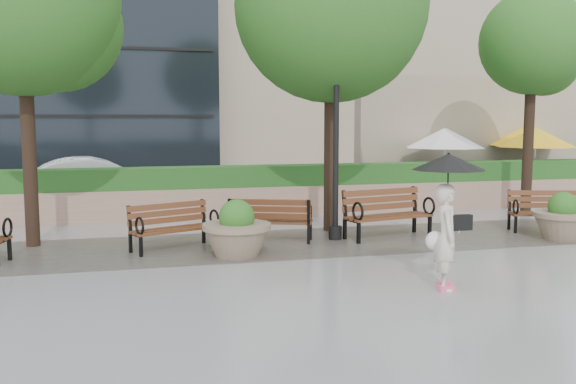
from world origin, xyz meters
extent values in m
plane|color=gray|center=(0.00, 0.00, 0.00)|extent=(100.00, 100.00, 0.00)
cube|color=#383330|center=(0.00, 3.00, 0.01)|extent=(28.00, 3.20, 0.01)
cube|color=tan|center=(0.00, 7.00, 0.40)|extent=(24.00, 0.80, 0.80)
cube|color=#194D1A|center=(0.00, 7.00, 1.08)|extent=(24.00, 0.75, 0.55)
cube|color=tan|center=(9.50, 10.00, 2.00)|extent=(10.00, 0.60, 4.00)
cube|color=#194D1A|center=(9.00, 7.80, 0.45)|extent=(8.00, 0.50, 0.90)
cube|color=black|center=(0.00, 11.00, 0.00)|extent=(40.00, 7.00, 0.00)
torus|color=black|center=(-5.05, 2.66, 0.62)|extent=(0.14, 0.37, 0.37)
cube|color=#592C19|center=(-2.01, 2.90, 0.42)|extent=(1.79, 1.15, 0.05)
cube|color=#592C19|center=(-2.12, 3.14, 0.72)|extent=(1.64, 0.78, 0.41)
cube|color=black|center=(-2.03, 2.92, 0.22)|extent=(1.83, 1.24, 0.44)
torus|color=black|center=(-2.70, 2.42, 0.59)|extent=(0.18, 0.35, 0.35)
torus|color=black|center=(-1.20, 3.05, 0.59)|extent=(0.18, 0.35, 0.35)
cube|color=#592C19|center=(0.05, 3.33, 0.43)|extent=(1.83, 1.12, 0.05)
cube|color=#592C19|center=(-0.04, 3.07, 0.73)|extent=(1.68, 0.74, 0.41)
cube|color=black|center=(0.04, 3.30, 0.22)|extent=(1.86, 1.22, 0.45)
torus|color=black|center=(0.89, 3.19, 0.60)|extent=(0.18, 0.35, 0.36)
torus|color=black|center=(-0.65, 3.79, 0.60)|extent=(0.18, 0.35, 0.36)
cube|color=#592C19|center=(2.62, 3.01, 0.48)|extent=(2.06, 1.00, 0.05)
cube|color=#592C19|center=(2.56, 3.31, 0.82)|extent=(1.96, 0.55, 0.46)
cube|color=black|center=(2.62, 3.04, 0.25)|extent=(2.08, 1.11, 0.51)
torus|color=black|center=(1.75, 2.62, 0.68)|extent=(0.14, 0.41, 0.41)
torus|color=black|center=(3.58, 3.02, 0.68)|extent=(0.14, 0.41, 0.41)
cube|color=#592C19|center=(6.51, 2.80, 0.43)|extent=(1.84, 1.00, 0.05)
cube|color=#592C19|center=(6.59, 3.06, 0.73)|extent=(1.73, 0.61, 0.41)
cube|color=black|center=(6.52, 2.82, 0.23)|extent=(1.87, 1.09, 0.45)
torus|color=black|center=(5.67, 2.86, 0.61)|extent=(0.15, 0.36, 0.36)
cylinder|color=#7F6B56|center=(-0.91, 2.01, 0.58)|extent=(1.31, 1.31, 0.11)
sphere|color=#194D16|center=(-0.91, 2.01, 0.76)|extent=(0.68, 0.68, 0.68)
cylinder|color=#7F6B56|center=(6.20, 1.93, 0.55)|extent=(1.24, 1.24, 0.10)
sphere|color=#194D16|center=(6.20, 1.93, 0.72)|extent=(0.64, 0.64, 0.64)
cylinder|color=black|center=(1.44, 3.14, 2.14)|extent=(0.12, 0.12, 4.27)
cylinder|color=black|center=(1.44, 3.14, 0.15)|extent=(0.28, 0.28, 0.30)
sphere|color=black|center=(1.44, 3.14, 4.32)|extent=(0.24, 0.24, 0.24)
cylinder|color=black|center=(-4.80, 4.03, 2.31)|extent=(0.28, 0.28, 4.61)
sphere|color=#194D16|center=(-4.80, 4.03, 4.94)|extent=(3.81, 3.81, 3.81)
sphere|color=#194D16|center=(-4.20, 4.33, 4.48)|extent=(2.66, 2.66, 2.66)
cylinder|color=black|center=(1.67, 4.26, 2.40)|extent=(0.28, 0.28, 4.80)
sphere|color=#194D16|center=(1.67, 4.26, 5.14)|extent=(4.38, 4.38, 4.38)
sphere|color=#194D16|center=(2.27, 4.56, 4.66)|extent=(3.06, 3.06, 3.06)
cylinder|color=black|center=(7.69, 5.39, 2.16)|extent=(0.28, 0.28, 4.32)
sphere|color=#194D16|center=(7.69, 5.39, 4.63)|extent=(2.79, 2.79, 2.79)
sphere|color=#194D16|center=(8.29, 5.69, 4.20)|extent=(1.95, 1.95, 1.95)
cylinder|color=black|center=(6.78, 8.34, 0.05)|extent=(0.40, 0.40, 0.10)
cylinder|color=#99999E|center=(6.78, 8.34, 1.10)|extent=(0.06, 0.06, 2.20)
cone|color=white|center=(6.78, 8.34, 2.00)|extent=(2.50, 2.50, 0.60)
cylinder|color=black|center=(9.87, 8.12, 0.05)|extent=(0.40, 0.40, 0.10)
cylinder|color=#99999E|center=(9.87, 8.12, 1.10)|extent=(0.06, 0.06, 2.20)
cone|color=yellow|center=(9.87, 8.12, 2.00)|extent=(2.50, 2.50, 0.60)
cylinder|color=black|center=(10.36, 9.47, 0.05)|extent=(0.40, 0.40, 0.10)
cylinder|color=#99999E|center=(10.36, 9.47, 1.10)|extent=(0.06, 0.06, 2.20)
cone|color=yellow|center=(10.36, 9.47, 2.00)|extent=(2.50, 2.50, 0.60)
imported|color=white|center=(-3.77, 10.31, 0.72)|extent=(4.53, 1.99, 1.45)
imported|color=beige|center=(1.80, -1.09, 0.87)|extent=(0.64, 0.75, 1.74)
cube|color=#F2598C|center=(1.84, -0.98, 0.04)|extent=(0.19, 0.26, 0.09)
cube|color=#F2598C|center=(1.75, -1.22, 0.04)|extent=(0.19, 0.26, 0.09)
cube|color=black|center=(2.02, -1.13, 1.03)|extent=(0.22, 0.34, 0.24)
sphere|color=white|center=(1.74, -0.83, 0.71)|extent=(0.30, 0.30, 0.30)
cylinder|color=black|center=(1.82, -1.04, 1.52)|extent=(0.02, 0.02, 0.92)
cone|color=black|center=(1.82, -1.04, 1.96)|extent=(1.13, 1.13, 0.24)
camera|label=1|loc=(-2.97, -9.83, 2.62)|focal=40.00mm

